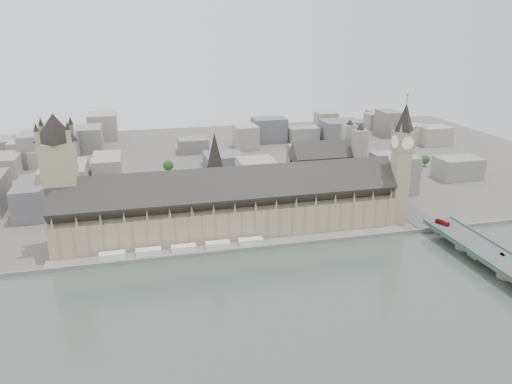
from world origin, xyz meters
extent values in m
plane|color=#595651|center=(0.00, 0.00, 0.00)|extent=(900.00, 900.00, 0.00)
cube|color=slate|center=(0.00, -15.00, 1.50)|extent=(600.00, 1.50, 3.00)
cube|color=slate|center=(0.00, -7.50, 1.00)|extent=(270.00, 15.00, 2.00)
cube|color=white|center=(-90.00, -7.00, 4.00)|extent=(18.00, 7.00, 4.00)
cube|color=white|center=(-65.00, -7.00, 4.00)|extent=(18.00, 7.00, 4.00)
cube|color=white|center=(-40.00, -7.00, 4.00)|extent=(18.00, 7.00, 4.00)
cube|color=white|center=(-15.00, -7.00, 4.00)|extent=(18.00, 7.00, 4.00)
cube|color=white|center=(10.00, -7.00, 4.00)|extent=(18.00, 7.00, 4.00)
cube|color=tan|center=(0.00, 20.00, 12.50)|extent=(265.00, 40.00, 25.00)
cube|color=#302E2B|center=(0.00, 20.00, 35.08)|extent=(265.00, 40.73, 40.73)
cube|color=tan|center=(138.00, 8.00, 31.00)|extent=(12.00, 12.00, 62.00)
cube|color=gray|center=(138.00, 8.00, 70.00)|extent=(14.00, 14.00, 16.00)
cylinder|color=white|center=(145.20, 8.00, 70.00)|extent=(0.60, 10.00, 10.00)
cylinder|color=white|center=(130.80, 8.00, 70.00)|extent=(0.60, 10.00, 10.00)
cylinder|color=white|center=(138.00, 15.20, 70.00)|extent=(10.00, 0.60, 10.00)
cylinder|color=white|center=(138.00, 0.80, 70.00)|extent=(10.00, 0.60, 10.00)
cone|color=black|center=(138.00, 8.00, 89.00)|extent=(17.00, 17.00, 22.00)
cylinder|color=gold|center=(138.00, 8.00, 103.00)|extent=(1.00, 1.00, 6.00)
sphere|color=gold|center=(138.00, 8.00, 106.50)|extent=(2.00, 2.00, 2.00)
cone|color=gray|center=(144.50, 14.50, 82.00)|extent=(2.40, 2.40, 8.00)
cone|color=gray|center=(131.50, 14.50, 82.00)|extent=(2.40, 2.40, 8.00)
cone|color=gray|center=(144.50, 1.50, 82.00)|extent=(2.40, 2.40, 8.00)
cone|color=gray|center=(131.50, 1.50, 82.00)|extent=(2.40, 2.40, 8.00)
cube|color=tan|center=(-122.00, 26.00, 40.00)|extent=(23.00, 23.00, 80.00)
cone|color=black|center=(-122.00, 26.00, 90.00)|extent=(30.00, 30.00, 20.00)
cylinder|color=gray|center=(-10.00, 26.00, 43.00)|extent=(12.00, 12.00, 20.00)
cone|color=black|center=(-10.00, 26.00, 67.00)|extent=(13.00, 13.00, 28.00)
cube|color=#474749|center=(162.00, -87.50, 5.12)|extent=(25.00, 325.00, 10.25)
cube|color=gray|center=(105.00, 95.00, 17.00)|extent=(60.00, 28.00, 34.00)
cube|color=#302E2B|center=(105.00, 95.00, 39.00)|extent=(60.00, 28.28, 28.28)
cube|color=gray|center=(137.00, 107.00, 32.00)|extent=(12.00, 12.00, 64.00)
cube|color=gray|center=(137.00, 83.00, 32.00)|extent=(12.00, 12.00, 64.00)
imported|color=maroon|center=(158.73, -25.88, 11.85)|extent=(7.28, 11.59, 3.21)
imported|color=gray|center=(166.72, -83.33, 10.88)|extent=(1.36, 3.82, 1.26)
imported|color=gray|center=(168.71, 60.00, 11.05)|extent=(2.85, 5.70, 1.59)
camera|label=1|loc=(-68.17, -339.06, 159.22)|focal=35.00mm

